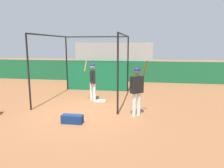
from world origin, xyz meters
name	(u,v)px	position (x,y,z in m)	size (l,w,h in m)	color
ground_plane	(83,113)	(0.00, 0.00, 0.00)	(60.00, 60.00, 0.00)	#935B38
outfield_wall	(113,71)	(0.00, 7.27, 0.72)	(24.00, 0.12, 1.43)	#196038
bleacher_section	(115,61)	(0.00, 8.53, 1.35)	(5.40, 2.40, 2.71)	#9E9E99
batting_cage	(94,68)	(-0.41, 3.39, 1.31)	(3.53, 4.12, 2.99)	black
home_plate	(100,101)	(0.28, 1.84, 0.01)	(0.44, 0.44, 0.02)	white
player_batter	(92,78)	(-0.08, 1.85, 1.05)	(0.62, 0.83, 1.88)	white
player_waiting	(137,87)	(2.02, -0.01, 1.08)	(0.62, 0.72, 2.03)	white
equipment_bag	(72,119)	(-0.02, -1.11, 0.14)	(0.70, 0.28, 0.28)	navy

